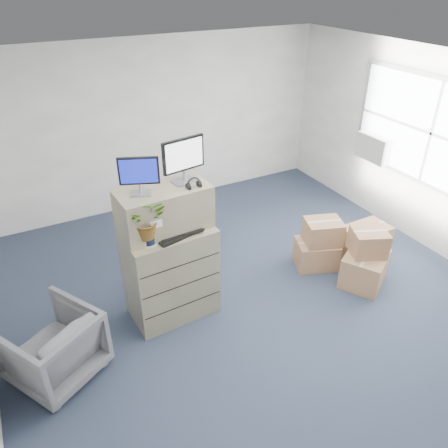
{
  "coord_description": "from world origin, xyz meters",
  "views": [
    {
      "loc": [
        -2.34,
        -3.3,
        3.74
      ],
      "look_at": [
        -0.38,
        0.4,
        1.22
      ],
      "focal_mm": 35.0,
      "sensor_mm": 36.0,
      "label": 1
    }
  ],
  "objects_px": {
    "filing_cabinet_lower": "(171,273)",
    "water_bottle": "(169,215)",
    "monitor_right": "(184,158)",
    "potted_plant": "(146,224)",
    "monitor_left": "(139,174)",
    "keyboard": "(179,234)",
    "office_chair": "(52,344)"
  },
  "relations": [
    {
      "from": "water_bottle",
      "to": "office_chair",
      "type": "bearing_deg",
      "value": -164.52
    },
    {
      "from": "monitor_right",
      "to": "potted_plant",
      "type": "distance_m",
      "value": 0.8
    },
    {
      "from": "potted_plant",
      "to": "water_bottle",
      "type": "bearing_deg",
      "value": 33.76
    },
    {
      "from": "potted_plant",
      "to": "keyboard",
      "type": "bearing_deg",
      "value": 1.18
    },
    {
      "from": "monitor_left",
      "to": "water_bottle",
      "type": "xyz_separation_m",
      "value": [
        0.3,
        0.04,
        -0.58
      ]
    },
    {
      "from": "filing_cabinet_lower",
      "to": "potted_plant",
      "type": "xyz_separation_m",
      "value": [
        -0.28,
        -0.14,
        0.83
      ]
    },
    {
      "from": "monitor_right",
      "to": "potted_plant",
      "type": "bearing_deg",
      "value": -166.44
    },
    {
      "from": "monitor_left",
      "to": "filing_cabinet_lower",
      "type": "bearing_deg",
      "value": 12.0
    },
    {
      "from": "keyboard",
      "to": "office_chair",
      "type": "relative_size",
      "value": 0.65
    },
    {
      "from": "keyboard",
      "to": "water_bottle",
      "type": "height_order",
      "value": "water_bottle"
    },
    {
      "from": "keyboard",
      "to": "potted_plant",
      "type": "height_order",
      "value": "potted_plant"
    },
    {
      "from": "monitor_left",
      "to": "potted_plant",
      "type": "distance_m",
      "value": 0.52
    },
    {
      "from": "filing_cabinet_lower",
      "to": "monitor_right",
      "type": "distance_m",
      "value": 1.4
    },
    {
      "from": "monitor_right",
      "to": "water_bottle",
      "type": "relative_size",
      "value": 1.68
    },
    {
      "from": "keyboard",
      "to": "water_bottle",
      "type": "bearing_deg",
      "value": 82.97
    },
    {
      "from": "keyboard",
      "to": "potted_plant",
      "type": "relative_size",
      "value": 1.1
    },
    {
      "from": "monitor_right",
      "to": "keyboard",
      "type": "xyz_separation_m",
      "value": [
        -0.2,
        -0.23,
        -0.77
      ]
    },
    {
      "from": "filing_cabinet_lower",
      "to": "water_bottle",
      "type": "relative_size",
      "value": 3.91
    },
    {
      "from": "filing_cabinet_lower",
      "to": "keyboard",
      "type": "height_order",
      "value": "keyboard"
    },
    {
      "from": "potted_plant",
      "to": "office_chair",
      "type": "relative_size",
      "value": 0.59
    },
    {
      "from": "water_bottle",
      "to": "potted_plant",
      "type": "xyz_separation_m",
      "value": [
        -0.33,
        -0.22,
        0.1
      ]
    },
    {
      "from": "monitor_left",
      "to": "monitor_right",
      "type": "bearing_deg",
      "value": 28.17
    },
    {
      "from": "keyboard",
      "to": "water_bottle",
      "type": "relative_size",
      "value": 1.83
    },
    {
      "from": "filing_cabinet_lower",
      "to": "monitor_right",
      "type": "relative_size",
      "value": 2.33
    },
    {
      "from": "monitor_right",
      "to": "office_chair",
      "type": "bearing_deg",
      "value": -175.78
    },
    {
      "from": "monitor_left",
      "to": "water_bottle",
      "type": "bearing_deg",
      "value": 29.33
    },
    {
      "from": "filing_cabinet_lower",
      "to": "monitor_left",
      "type": "bearing_deg",
      "value": 167.22
    },
    {
      "from": "monitor_left",
      "to": "potted_plant",
      "type": "height_order",
      "value": "monitor_left"
    },
    {
      "from": "filing_cabinet_lower",
      "to": "potted_plant",
      "type": "distance_m",
      "value": 0.89
    },
    {
      "from": "monitor_left",
      "to": "keyboard",
      "type": "xyz_separation_m",
      "value": [
        0.32,
        -0.17,
        -0.72
      ]
    },
    {
      "from": "water_bottle",
      "to": "potted_plant",
      "type": "distance_m",
      "value": 0.41
    },
    {
      "from": "monitor_left",
      "to": "keyboard",
      "type": "height_order",
      "value": "monitor_left"
    }
  ]
}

